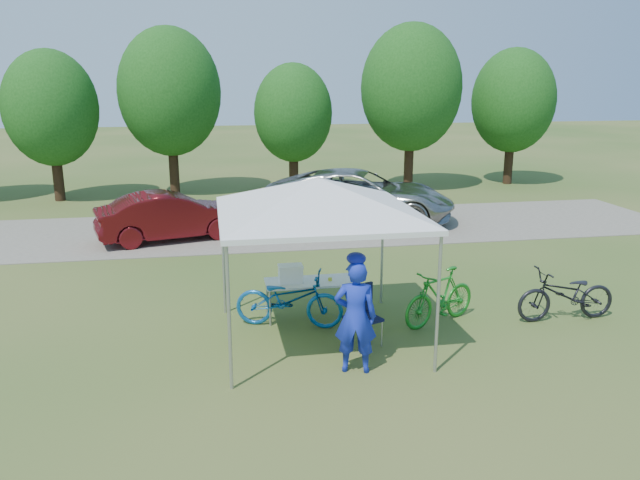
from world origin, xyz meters
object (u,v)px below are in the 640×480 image
object	(u,v)px
cooler	(291,274)
bike_blue	(289,299)
minivan	(359,196)
folding_chair	(362,309)
bike_green	(440,297)
bike_dark	(567,295)
folding_table	(312,283)
sedan	(171,216)
cyclist	(355,317)

from	to	relation	value
cooler	bike_blue	distance (m)	0.52
minivan	folding_chair	bearing A→B (deg)	-174.56
minivan	cooler	bearing A→B (deg)	176.35
bike_green	bike_dark	distance (m)	2.31
bike_green	folding_table	bearing A→B (deg)	-134.09
sedan	bike_green	bearing A→B (deg)	-159.19
cooler	minivan	bearing A→B (deg)	67.69
folding_chair	bike_blue	bearing A→B (deg)	117.47
cyclist	minivan	bearing A→B (deg)	-90.23
cyclist	bike_dark	size ratio (longest dim) A/B	0.93
cooler	cyclist	bearing A→B (deg)	-73.76
folding_chair	cooler	bearing A→B (deg)	105.53
cooler	minivan	xyz separation A→B (m)	(3.04, 7.41, -0.04)
folding_table	minivan	distance (m)	7.88
folding_table	bike_blue	size ratio (longest dim) A/B	0.88
bike_dark	sedan	xyz separation A→B (m)	(-7.28, 7.17, 0.18)
folding_table	bike_green	xyz separation A→B (m)	(2.18, -0.71, -0.14)
bike_dark	bike_blue	bearing A→B (deg)	-96.83
bike_green	minivan	size ratio (longest dim) A/B	0.29
bike_dark	bike_green	bearing A→B (deg)	-96.28
bike_green	bike_blue	bearing A→B (deg)	-123.37
bike_blue	sedan	world-z (taller)	sedan
cooler	bike_green	xyz separation A→B (m)	(2.56, -0.71, -0.35)
folding_chair	sedan	bearing A→B (deg)	91.86
minivan	folding_table	bearing A→B (deg)	178.95
bike_blue	cooler	bearing A→B (deg)	6.07
folding_table	folding_chair	size ratio (longest dim) A/B	1.73
folding_table	minivan	bearing A→B (deg)	70.28
cyclist	minivan	distance (m)	9.97
cyclist	bike_blue	size ratio (longest dim) A/B	0.90
folding_table	bike_dark	size ratio (longest dim) A/B	0.91
folding_chair	bike_green	xyz separation A→B (m)	(1.56, 0.56, -0.07)
bike_blue	sedan	bearing A→B (deg)	37.45
folding_table	bike_dark	bearing A→B (deg)	-12.09
cooler	bike_dark	distance (m)	4.97
cooler	bike_dark	world-z (taller)	cooler
folding_table	cyclist	distance (m)	2.29
bike_green	sedan	size ratio (longest dim) A/B	0.43
folding_table	bike_green	distance (m)	2.30
bike_blue	bike_green	world-z (taller)	bike_green
folding_chair	sedan	size ratio (longest dim) A/B	0.25
cooler	folding_chair	bearing A→B (deg)	-51.72
minivan	bike_blue	bearing A→B (deg)	176.83
cooler	bike_green	size ratio (longest dim) A/B	0.26
bike_dark	folding_chair	bearing A→B (deg)	-85.44
folding_table	sedan	size ratio (longest dim) A/B	0.43
bike_dark	minivan	bearing A→B (deg)	-167.79
folding_chair	sedan	world-z (taller)	sedan
folding_table	cyclist	xyz separation A→B (m)	(0.28, -2.27, 0.21)
bike_dark	minivan	size ratio (longest dim) A/B	0.32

